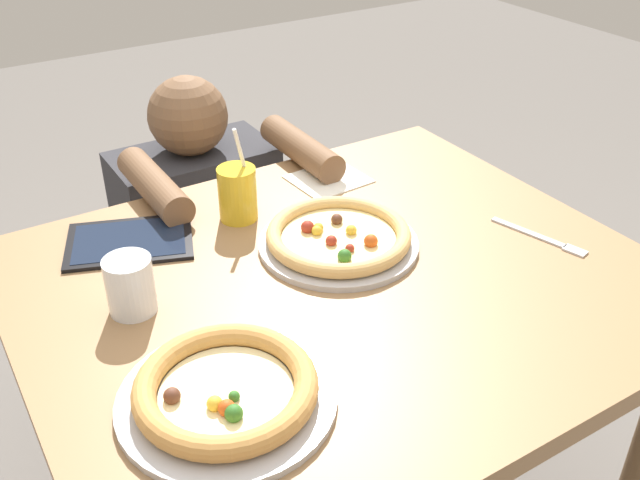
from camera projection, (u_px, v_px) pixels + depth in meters
dining_table at (339, 326)px, 1.36m from camera, size 1.12×0.95×0.75m
pizza_near at (226, 391)px, 1.02m from camera, size 0.32×0.32×0.05m
pizza_far at (338, 238)px, 1.38m from camera, size 0.31×0.31×0.04m
drink_cup_colored at (238, 193)px, 1.45m from camera, size 0.08×0.08×0.20m
water_cup_clear at (130, 284)px, 1.19m from camera, size 0.08×0.08×0.10m
paper_napkin at (328, 179)px, 1.63m from camera, size 0.17×0.15×0.00m
fork at (543, 238)px, 1.41m from camera, size 0.07×0.20×0.00m
tablet at (130, 241)px, 1.40m from camera, size 0.28×0.24×0.01m
diner_seated at (205, 259)px, 1.97m from camera, size 0.43×0.53×0.92m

